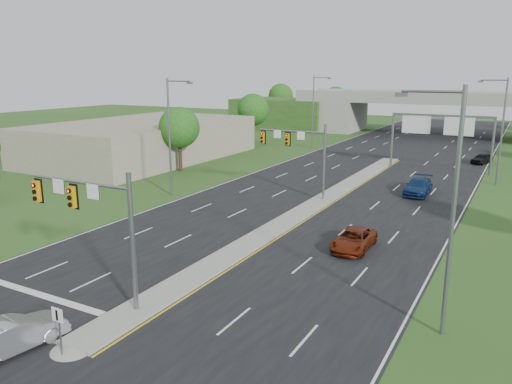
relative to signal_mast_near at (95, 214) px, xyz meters
The scene contains 23 objects.
ground 5.24m from the signal_mast_near, ahead, with size 240.00×240.00×0.00m, color #2A4D1B.
road 35.46m from the signal_mast_near, 86.31° to the left, with size 24.00×160.00×0.02m, color black.
median 23.64m from the signal_mast_near, 84.40° to the left, with size 2.00×54.00×0.16m, color gray.
median_nose 6.48m from the signal_mast_near, 60.04° to the right, with size 2.00×2.00×0.16m, color gray.
lane_markings 29.41m from the signal_mast_near, 86.72° to the left, with size 23.72×160.00×0.01m.
signal_mast_near is the anchor object (origin of this frame).
signal_mast_far 25.00m from the signal_mast_near, 90.00° to the left, with size 6.62×0.60×7.00m.
keep_right_sign 5.94m from the signal_mast_near, 63.06° to the right, with size 0.60×0.13×2.20m.
sign_gantry 45.88m from the signal_mast_near, 78.75° to the left, with size 11.58×0.44×6.67m.
overpass 80.11m from the signal_mast_near, 88.38° to the left, with size 80.00×14.00×8.10m.
lightpole_l_mid 22.95m from the signal_mast_near, 118.79° to the left, with size 2.85×0.25×11.00m.
lightpole_l_far 56.19m from the signal_mast_near, 101.33° to the left, with size 2.85×0.25×11.00m.
lightpole_r_near 16.42m from the signal_mast_near, 18.06° to the left, with size 2.85×0.25×11.00m.
lightpole_r_far 43.01m from the signal_mast_near, 68.78° to the left, with size 2.85×0.25×11.00m.
tree_l_near 34.92m from the signal_mast_near, 120.53° to the left, with size 4.80×4.80×7.60m.
tree_l_mid 59.21m from the signal_mast_near, 111.54° to the left, with size 5.20×5.20×8.12m.
tree_back_a 100.64m from the signal_mast_near, 110.80° to the left, with size 6.00×6.00×8.85m.
tree_back_b 96.56m from the signal_mast_near, 103.01° to the left, with size 5.60×5.60×8.32m.
commercial_building 44.77m from the signal_mast_near, 128.34° to the left, with size 18.00×30.00×5.00m, color gray.
car_silver 6.45m from the signal_mast_near, 88.32° to the right, with size 1.54×4.41×1.45m, color #919398.
car_far_a 16.89m from the signal_mast_near, 57.55° to the left, with size 2.17×4.70×1.31m, color #601B09.
car_far_b 33.36m from the signal_mast_near, 73.50° to the left, with size 2.15×5.28×1.53m, color #0D2350.
car_far_c 54.58m from the signal_mast_near, 75.90° to the left, with size 1.56×3.88×1.32m, color black.
Camera 1 is at (15.94, -16.86, 11.47)m, focal length 35.00 mm.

